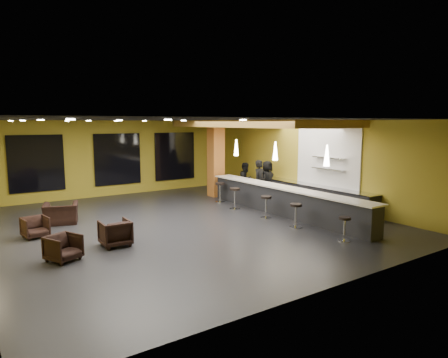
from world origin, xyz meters
TOP-DOWN VIEW (x-y plane):
  - floor at (0.00, 0.00)m, footprint 12.00×13.00m
  - ceiling at (0.00, 0.00)m, footprint 12.00×13.00m
  - wall_back at (0.00, 6.55)m, footprint 12.00×0.10m
  - wall_front at (0.00, -6.55)m, footprint 12.00×0.10m
  - wall_right at (6.05, 0.00)m, footprint 0.10×13.00m
  - wood_soffit at (4.00, 1.00)m, footprint 3.60×8.00m
  - window_left at (-3.50, 6.44)m, footprint 2.20×0.06m
  - window_center at (0.00, 6.44)m, footprint 2.20×0.06m
  - window_right at (3.00, 6.44)m, footprint 2.20×0.06m
  - tile_backsplash at (5.96, -1.00)m, footprint 0.06×3.20m
  - bar_counter at (3.65, -1.00)m, footprint 0.60×8.00m
  - bar_top at (3.65, -1.00)m, footprint 0.78×8.10m
  - prep_counter at (5.65, -0.50)m, footprint 0.70×6.00m
  - prep_top at (5.65, -0.50)m, footprint 0.72×6.00m
  - wall_shelf_lower at (5.82, -1.20)m, footprint 0.30×1.50m
  - wall_shelf_upper at (5.82, -1.20)m, footprint 0.30×1.50m
  - column at (3.65, 3.60)m, footprint 0.60×0.60m
  - pendant_0 at (3.65, -3.00)m, footprint 0.20×0.20m
  - pendant_1 at (3.65, -0.50)m, footprint 0.20×0.20m
  - pendant_2 at (3.65, 2.00)m, footprint 0.20×0.20m
  - staff_a at (4.38, 1.28)m, footprint 0.75×0.57m
  - staff_b at (4.58, 2.53)m, footprint 0.89×0.75m
  - staff_c at (5.25, 1.83)m, footprint 0.95×0.75m
  - armchair_a at (-4.28, -1.64)m, footprint 0.95×0.96m
  - armchair_b at (-2.80, -1.17)m, footprint 0.80×0.82m
  - armchair_c at (-4.51, 0.95)m, footprint 0.78×0.79m
  - armchair_d at (-3.50, 2.24)m, footprint 1.31×1.22m
  - bar_stool_0 at (2.83, -4.48)m, footprint 0.36×0.36m
  - bar_stool_1 at (2.73, -2.59)m, footprint 0.40×0.40m
  - bar_stool_2 at (2.76, -1.06)m, footprint 0.41×0.41m
  - bar_stool_3 at (2.70, 0.77)m, footprint 0.43×0.43m
  - bar_stool_4 at (3.00, 2.26)m, footprint 0.43×0.43m

SIDE VIEW (x-z plane):
  - floor at x=0.00m, z-range -0.10..0.00m
  - armchair_c at x=-4.51m, z-range 0.00..0.63m
  - armchair_a at x=-4.28m, z-range 0.00..0.66m
  - armchair_d at x=-3.50m, z-range 0.00..0.71m
  - armchair_b at x=-2.80m, z-range 0.00..0.73m
  - prep_counter at x=5.65m, z-range 0.00..0.86m
  - bar_stool_0 at x=2.83m, z-range 0.10..0.82m
  - bar_counter at x=3.65m, z-range 0.00..1.00m
  - bar_stool_1 at x=2.73m, z-range 0.11..0.91m
  - bar_stool_2 at x=2.76m, z-range 0.11..0.92m
  - bar_stool_3 at x=2.70m, z-range 0.12..0.97m
  - bar_stool_4 at x=3.00m, z-range 0.12..0.97m
  - staff_b at x=4.58m, z-range 0.00..1.61m
  - staff_c at x=5.25m, z-range 0.00..1.71m
  - prep_top at x=5.65m, z-range 0.87..0.90m
  - staff_a at x=4.38m, z-range 0.00..1.83m
  - bar_top at x=3.65m, z-range 1.00..1.05m
  - wall_shelf_lower at x=5.82m, z-range 1.59..1.61m
  - window_left at x=-3.50m, z-range 0.50..2.90m
  - window_center at x=0.00m, z-range 0.50..2.90m
  - window_right at x=3.00m, z-range 0.50..2.90m
  - wall_back at x=0.00m, z-range 0.00..3.50m
  - wall_front at x=0.00m, z-range 0.00..3.50m
  - wall_right at x=6.05m, z-range 0.00..3.50m
  - column at x=3.65m, z-range 0.00..3.50m
  - tile_backsplash at x=5.96m, z-range 0.80..3.20m
  - wall_shelf_upper at x=5.82m, z-range 2.03..2.06m
  - pendant_0 at x=3.65m, z-range 2.00..2.70m
  - pendant_1 at x=3.65m, z-range 2.00..2.70m
  - pendant_2 at x=3.65m, z-range 2.00..2.70m
  - wood_soffit at x=4.00m, z-range 3.22..3.50m
  - ceiling at x=0.00m, z-range 3.50..3.60m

